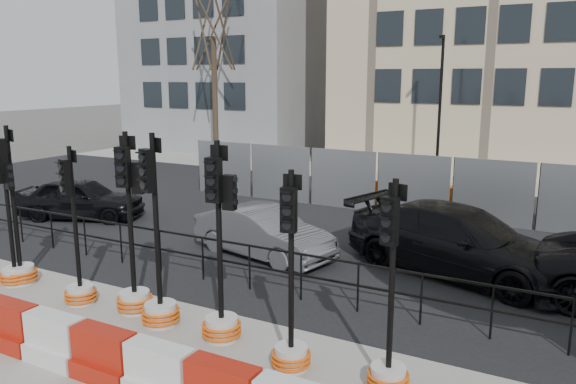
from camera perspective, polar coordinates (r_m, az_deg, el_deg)
The scene contains 20 objects.
ground at distance 11.04m, azimuth -7.27°, elevation -11.92°, with size 120.00×120.00×0.00m, color #51514C.
road at distance 16.89m, azimuth 6.63°, elevation -3.43°, with size 40.00×14.00×0.03m, color black.
sidewalk_far at distance 25.29m, azimuth 14.21°, elevation 1.34°, with size 40.00×4.00×0.02m, color gray.
building_grey at distance 36.26m, azimuth -5.41°, elevation 15.77°, with size 11.00×9.06×14.00m.
kerb_railing at distance 11.72m, azimuth -3.93°, elevation -6.82°, with size 18.00×0.04×1.00m.
heras_fencing at distance 19.31m, azimuth 9.72°, elevation 0.42°, with size 14.33×1.72×2.00m.
lamp_post_far at distance 23.83m, azimuth 15.16°, elevation 8.47°, with size 0.12×0.56×6.00m.
tree_bare_far at distance 29.21m, azimuth -7.61°, elevation 16.03°, with size 2.00×2.00×9.00m.
barrier_row at distance 8.99m, azimuth -18.12°, elevation -15.64°, with size 13.60×0.50×0.80m.
traffic_signal_a at distance 13.35m, azimuth -25.74°, elevation -5.58°, with size 0.67×0.67×3.42m.
traffic_signal_b at distance 13.31m, azimuth -26.22°, elevation -5.47°, with size 0.62×0.62×3.15m.
traffic_signal_c at distance 11.76m, azimuth -20.53°, elevation -7.71°, with size 0.62×0.62×3.13m.
traffic_signal_d at distance 10.98m, azimuth -15.44°, elevation -7.79°, with size 0.68×0.68×3.44m.
traffic_signal_e at distance 10.36m, azimuth -13.00°, elevation -9.46°, with size 0.68×0.68×3.47m.
traffic_signal_f at distance 9.60m, azimuth -6.83°, elevation -10.37°, with size 0.67×0.67×3.41m.
traffic_signal_g at distance 8.71m, azimuth 0.28°, elevation -13.90°, with size 0.61×0.61×3.10m.
traffic_signal_h at distance 8.30m, azimuth 10.18°, elevation -15.50°, with size 0.61×0.61×3.08m.
car_a at distance 18.67m, azimuth -20.31°, elevation -0.60°, with size 4.17×2.84×1.32m, color black.
car_b at distance 13.89m, azimuth -2.55°, elevation -4.11°, with size 3.97×2.11×1.24m, color #56555B.
car_c at distance 13.18m, azimuth 17.04°, elevation -4.84°, with size 5.69×3.56×1.54m, color black.
Camera 1 is at (5.95, -8.19, 4.41)m, focal length 35.00 mm.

